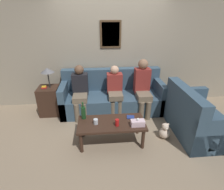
{
  "coord_description": "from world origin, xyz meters",
  "views": [
    {
      "loc": [
        -0.34,
        -3.21,
        2.16
      ],
      "look_at": [
        -0.06,
        -0.11,
        0.68
      ],
      "focal_mm": 28.0,
      "sensor_mm": 36.0,
      "label": 1
    }
  ],
  "objects_px": {
    "coffee_table": "(111,125)",
    "person_right": "(143,86)",
    "wine_bottle": "(83,112)",
    "person_middle": "(115,89)",
    "teddy_bear": "(165,132)",
    "couch_side": "(195,119)",
    "couch_main": "(112,97)",
    "drinking_glass": "(96,122)",
    "person_left": "(80,90)"
  },
  "relations": [
    {
      "from": "person_right",
      "to": "teddy_bear",
      "type": "distance_m",
      "value": 1.14
    },
    {
      "from": "coffee_table",
      "to": "person_middle",
      "type": "bearing_deg",
      "value": 80.75
    },
    {
      "from": "drinking_glass",
      "to": "person_middle",
      "type": "relative_size",
      "value": 0.08
    },
    {
      "from": "couch_main",
      "to": "teddy_bear",
      "type": "height_order",
      "value": "couch_main"
    },
    {
      "from": "coffee_table",
      "to": "wine_bottle",
      "type": "relative_size",
      "value": 3.61
    },
    {
      "from": "coffee_table",
      "to": "couch_side",
      "type": "bearing_deg",
      "value": 4.43
    },
    {
      "from": "person_middle",
      "to": "person_right",
      "type": "distance_m",
      "value": 0.63
    },
    {
      "from": "couch_main",
      "to": "teddy_bear",
      "type": "bearing_deg",
      "value": -53.22
    },
    {
      "from": "couch_side",
      "to": "coffee_table",
      "type": "height_order",
      "value": "couch_side"
    },
    {
      "from": "couch_main",
      "to": "coffee_table",
      "type": "xyz_separation_m",
      "value": [
        -0.12,
        -1.21,
        0.04
      ]
    },
    {
      "from": "couch_main",
      "to": "person_middle",
      "type": "xyz_separation_m",
      "value": [
        0.05,
        -0.16,
        0.28
      ]
    },
    {
      "from": "teddy_bear",
      "to": "couch_main",
      "type": "bearing_deg",
      "value": 126.78
    },
    {
      "from": "couch_main",
      "to": "wine_bottle",
      "type": "relative_size",
      "value": 7.22
    },
    {
      "from": "wine_bottle",
      "to": "teddy_bear",
      "type": "relative_size",
      "value": 1.02
    },
    {
      "from": "couch_main",
      "to": "wine_bottle",
      "type": "bearing_deg",
      "value": -120.48
    },
    {
      "from": "wine_bottle",
      "to": "person_middle",
      "type": "xyz_separation_m",
      "value": [
        0.66,
        0.87,
        0.05
      ]
    },
    {
      "from": "coffee_table",
      "to": "person_right",
      "type": "xyz_separation_m",
      "value": [
        0.79,
        1.01,
        0.31
      ]
    },
    {
      "from": "teddy_bear",
      "to": "couch_side",
      "type": "bearing_deg",
      "value": 9.07
    },
    {
      "from": "wine_bottle",
      "to": "person_right",
      "type": "bearing_deg",
      "value": 33.17
    },
    {
      "from": "couch_side",
      "to": "wine_bottle",
      "type": "height_order",
      "value": "couch_side"
    },
    {
      "from": "couch_main",
      "to": "couch_side",
      "type": "height_order",
      "value": "same"
    },
    {
      "from": "drinking_glass",
      "to": "person_right",
      "type": "xyz_separation_m",
      "value": [
        1.06,
        1.03,
        0.2
      ]
    },
    {
      "from": "wine_bottle",
      "to": "person_right",
      "type": "distance_m",
      "value": 1.53
    },
    {
      "from": "couch_side",
      "to": "drinking_glass",
      "type": "xyz_separation_m",
      "value": [
        -1.89,
        -0.15,
        0.14
      ]
    },
    {
      "from": "coffee_table",
      "to": "teddy_bear",
      "type": "height_order",
      "value": "coffee_table"
    },
    {
      "from": "couch_main",
      "to": "person_left",
      "type": "bearing_deg",
      "value": -165.94
    },
    {
      "from": "wine_bottle",
      "to": "person_left",
      "type": "distance_m",
      "value": 0.86
    },
    {
      "from": "couch_main",
      "to": "wine_bottle",
      "type": "xyz_separation_m",
      "value": [
        -0.61,
        -1.03,
        0.22
      ]
    },
    {
      "from": "person_right",
      "to": "person_left",
      "type": "bearing_deg",
      "value": 179.26
    },
    {
      "from": "couch_main",
      "to": "person_middle",
      "type": "distance_m",
      "value": 0.32
    },
    {
      "from": "coffee_table",
      "to": "wine_bottle",
      "type": "bearing_deg",
      "value": 160.48
    },
    {
      "from": "couch_main",
      "to": "person_left",
      "type": "height_order",
      "value": "person_left"
    },
    {
      "from": "wine_bottle",
      "to": "couch_side",
      "type": "bearing_deg",
      "value": -1.28
    },
    {
      "from": "coffee_table",
      "to": "couch_main",
      "type": "bearing_deg",
      "value": 84.19
    },
    {
      "from": "coffee_table",
      "to": "teddy_bear",
      "type": "distance_m",
      "value": 1.03
    },
    {
      "from": "wine_bottle",
      "to": "person_left",
      "type": "xyz_separation_m",
      "value": [
        -0.11,
        0.85,
        0.07
      ]
    },
    {
      "from": "person_right",
      "to": "wine_bottle",
      "type": "bearing_deg",
      "value": -146.83
    },
    {
      "from": "couch_side",
      "to": "wine_bottle",
      "type": "bearing_deg",
      "value": 88.72
    },
    {
      "from": "couch_main",
      "to": "drinking_glass",
      "type": "distance_m",
      "value": 1.3
    },
    {
      "from": "wine_bottle",
      "to": "person_middle",
      "type": "distance_m",
      "value": 1.09
    },
    {
      "from": "drinking_glass",
      "to": "person_left",
      "type": "height_order",
      "value": "person_left"
    },
    {
      "from": "wine_bottle",
      "to": "person_middle",
      "type": "height_order",
      "value": "person_middle"
    },
    {
      "from": "coffee_table",
      "to": "person_middle",
      "type": "xyz_separation_m",
      "value": [
        0.17,
        1.04,
        0.23
      ]
    },
    {
      "from": "couch_main",
      "to": "person_right",
      "type": "xyz_separation_m",
      "value": [
        0.67,
        -0.2,
        0.35
      ]
    },
    {
      "from": "coffee_table",
      "to": "drinking_glass",
      "type": "height_order",
      "value": "drinking_glass"
    },
    {
      "from": "couch_main",
      "to": "person_right",
      "type": "height_order",
      "value": "person_right"
    },
    {
      "from": "wine_bottle",
      "to": "person_right",
      "type": "height_order",
      "value": "person_right"
    },
    {
      "from": "coffee_table",
      "to": "person_right",
      "type": "bearing_deg",
      "value": 51.83
    },
    {
      "from": "couch_side",
      "to": "person_middle",
      "type": "distance_m",
      "value": 1.74
    },
    {
      "from": "couch_side",
      "to": "teddy_bear",
      "type": "bearing_deg",
      "value": 99.07
    }
  ]
}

